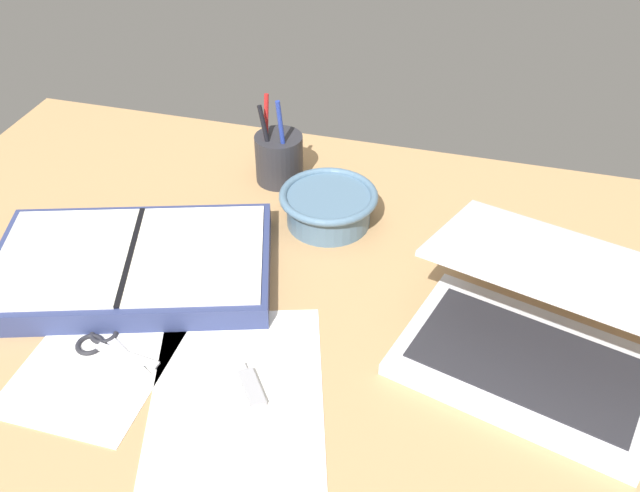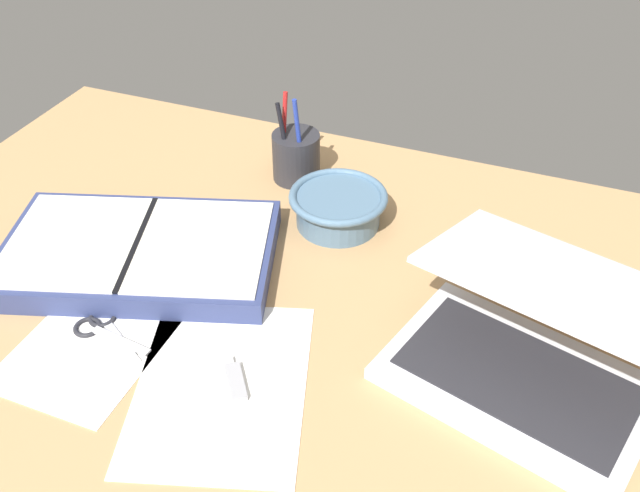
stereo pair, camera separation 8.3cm
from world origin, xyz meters
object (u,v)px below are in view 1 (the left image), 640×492
Objects in this scene: planner at (133,264)px; laptop at (539,330)px; scissors at (104,343)px; bowl at (328,206)px; pen_cup at (279,158)px.

laptop is at bearing -18.96° from planner.
laptop reaches higher than planner.
planner is 14.69cm from scissors.
bowl reaches higher than planner.
scissors is at bearing -102.55° from pen_cup.
planner is at bearing -139.95° from bowl.
pen_cup reaches higher than planner.
bowl is 32.11cm from planner.
scissors is (-21.72, -34.97, -2.97)cm from bowl.
laptop is 2.33× the size of pen_cup.
pen_cup is at bearing 49.47° from planner.
planner reaches higher than scissors.
bowl is 1.28× the size of scissors.
pen_cup is at bearing 138.55° from bowl.
pen_cup is 46.55cm from scissors.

